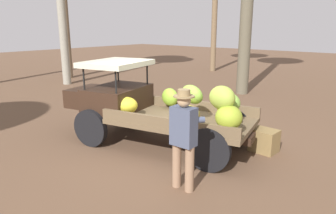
{
  "coord_description": "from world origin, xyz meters",
  "views": [
    {
      "loc": [
        -4.15,
        5.03,
        2.65
      ],
      "look_at": [
        0.13,
        -0.13,
        0.92
      ],
      "focal_mm": 33.52,
      "sensor_mm": 36.0,
      "label": 1
    }
  ],
  "objects": [
    {
      "name": "wooden_crate",
      "position": [
        -1.68,
        -1.21,
        0.25
      ],
      "size": [
        0.57,
        0.47,
        0.49
      ],
      "primitive_type": "cube",
      "rotation": [
        0.0,
        0.0,
        3.08
      ],
      "color": "olive",
      "rests_on": "ground"
    },
    {
      "name": "ground_plane",
      "position": [
        0.0,
        0.0,
        0.0
      ],
      "size": [
        60.0,
        60.0,
        0.0
      ],
      "primitive_type": "plane",
      "color": "brown"
    },
    {
      "name": "truck",
      "position": [
        0.6,
        0.01,
        0.89
      ],
      "size": [
        4.65,
        2.52,
        1.87
      ],
      "rotation": [
        0.0,
        0.0,
        0.22
      ],
      "color": "#322016",
      "rests_on": "ground"
    },
    {
      "name": "farmer",
      "position": [
        -1.3,
        1.2,
        0.96
      ],
      "size": [
        0.53,
        0.46,
        1.7
      ],
      "rotation": [
        0.0,
        0.0,
        -1.55
      ],
      "color": "#937054",
      "rests_on": "ground"
    }
  ]
}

